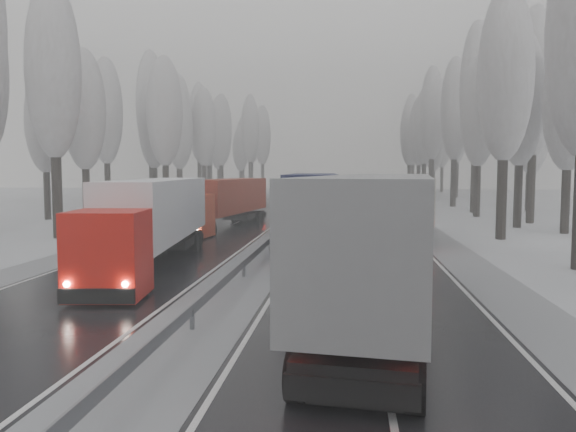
% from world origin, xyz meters
% --- Properties ---
extents(ground, '(260.00, 260.00, 0.00)m').
position_xyz_m(ground, '(0.00, 0.00, 0.00)').
color(ground, white).
rests_on(ground, ground).
extents(carriageway_right, '(7.50, 200.00, 0.03)m').
position_xyz_m(carriageway_right, '(5.25, 30.00, 0.01)').
color(carriageway_right, black).
rests_on(carriageway_right, ground).
extents(carriageway_left, '(7.50, 200.00, 0.03)m').
position_xyz_m(carriageway_left, '(-5.25, 30.00, 0.01)').
color(carriageway_left, black).
rests_on(carriageway_left, ground).
extents(median_slush, '(3.00, 200.00, 0.04)m').
position_xyz_m(median_slush, '(0.00, 30.00, 0.02)').
color(median_slush, gray).
rests_on(median_slush, ground).
extents(shoulder_right, '(2.40, 200.00, 0.04)m').
position_xyz_m(shoulder_right, '(10.20, 30.00, 0.02)').
color(shoulder_right, gray).
rests_on(shoulder_right, ground).
extents(shoulder_left, '(2.40, 200.00, 0.04)m').
position_xyz_m(shoulder_left, '(-10.20, 30.00, 0.02)').
color(shoulder_left, gray).
rests_on(shoulder_left, ground).
extents(median_guardrail, '(0.12, 200.00, 0.76)m').
position_xyz_m(median_guardrail, '(0.00, 29.99, 0.60)').
color(median_guardrail, slate).
rests_on(median_guardrail, ground).
extents(tree_18, '(3.60, 3.60, 16.58)m').
position_xyz_m(tree_18, '(14.51, 27.03, 10.70)').
color(tree_18, black).
rests_on(tree_18, ground).
extents(tree_19, '(3.60, 3.60, 14.57)m').
position_xyz_m(tree_19, '(20.02, 31.03, 9.42)').
color(tree_19, black).
rests_on(tree_19, ground).
extents(tree_20, '(3.60, 3.60, 15.71)m').
position_xyz_m(tree_20, '(17.90, 35.17, 10.14)').
color(tree_20, black).
rests_on(tree_20, ground).
extents(tree_21, '(3.60, 3.60, 18.62)m').
position_xyz_m(tree_21, '(20.12, 39.17, 12.00)').
color(tree_21, black).
rests_on(tree_21, ground).
extents(tree_22, '(3.60, 3.60, 15.86)m').
position_xyz_m(tree_22, '(17.02, 45.60, 10.24)').
color(tree_22, black).
rests_on(tree_22, ground).
extents(tree_23, '(3.60, 3.60, 13.55)m').
position_xyz_m(tree_23, '(23.31, 49.60, 8.77)').
color(tree_23, black).
rests_on(tree_23, ground).
extents(tree_24, '(3.60, 3.60, 20.49)m').
position_xyz_m(tree_24, '(17.90, 51.02, 13.19)').
color(tree_24, black).
rests_on(tree_24, ground).
extents(tree_25, '(3.60, 3.60, 19.44)m').
position_xyz_m(tree_25, '(24.81, 55.02, 12.52)').
color(tree_25, black).
rests_on(tree_25, ground).
extents(tree_26, '(3.60, 3.60, 18.78)m').
position_xyz_m(tree_26, '(17.56, 61.27, 12.10)').
color(tree_26, black).
rests_on(tree_26, ground).
extents(tree_27, '(3.60, 3.60, 17.62)m').
position_xyz_m(tree_27, '(24.72, 65.27, 11.36)').
color(tree_27, black).
rests_on(tree_27, ground).
extents(tree_28, '(3.60, 3.60, 19.62)m').
position_xyz_m(tree_28, '(16.34, 71.95, 12.64)').
color(tree_28, black).
rests_on(tree_28, ground).
extents(tree_29, '(3.60, 3.60, 18.11)m').
position_xyz_m(tree_29, '(23.71, 75.95, 11.67)').
color(tree_29, black).
rests_on(tree_29, ground).
extents(tree_30, '(3.60, 3.60, 17.86)m').
position_xyz_m(tree_30, '(16.56, 81.70, 11.52)').
color(tree_30, black).
rests_on(tree_30, ground).
extents(tree_31, '(3.60, 3.60, 18.58)m').
position_xyz_m(tree_31, '(22.48, 85.70, 11.97)').
color(tree_31, black).
rests_on(tree_31, ground).
extents(tree_32, '(3.60, 3.60, 17.33)m').
position_xyz_m(tree_32, '(16.63, 89.21, 11.18)').
color(tree_32, black).
rests_on(tree_32, ground).
extents(tree_33, '(3.60, 3.60, 14.33)m').
position_xyz_m(tree_33, '(19.77, 93.21, 9.26)').
color(tree_33, black).
rests_on(tree_33, ground).
extents(tree_34, '(3.60, 3.60, 17.63)m').
position_xyz_m(tree_34, '(15.73, 96.32, 11.37)').
color(tree_34, black).
rests_on(tree_34, ground).
extents(tree_35, '(3.60, 3.60, 18.25)m').
position_xyz_m(tree_35, '(24.94, 100.32, 11.77)').
color(tree_35, black).
rests_on(tree_35, ground).
extents(tree_36, '(3.60, 3.60, 20.23)m').
position_xyz_m(tree_36, '(17.04, 106.16, 13.02)').
color(tree_36, black).
rests_on(tree_36, ground).
extents(tree_37, '(3.60, 3.60, 16.37)m').
position_xyz_m(tree_37, '(24.02, 110.16, 10.56)').
color(tree_37, black).
rests_on(tree_37, ground).
extents(tree_38, '(3.60, 3.60, 17.97)m').
position_xyz_m(tree_38, '(18.73, 116.73, 11.59)').
color(tree_38, black).
rests_on(tree_38, ground).
extents(tree_39, '(3.60, 3.60, 16.19)m').
position_xyz_m(tree_39, '(21.55, 120.73, 10.45)').
color(tree_39, black).
rests_on(tree_39, ground).
extents(tree_58, '(3.60, 3.60, 17.21)m').
position_xyz_m(tree_58, '(-15.13, 24.57, 11.10)').
color(tree_58, black).
rests_on(tree_58, ground).
extents(tree_60, '(3.60, 3.60, 14.84)m').
position_xyz_m(tree_60, '(-17.75, 34.20, 9.59)').
color(tree_60, black).
rests_on(tree_60, ground).
extents(tree_61, '(3.60, 3.60, 13.95)m').
position_xyz_m(tree_61, '(-23.52, 38.20, 9.02)').
color(tree_61, black).
rests_on(tree_61, ground).
extents(tree_62, '(3.60, 3.60, 16.04)m').
position_xyz_m(tree_62, '(-13.94, 43.73, 10.36)').
color(tree_62, black).
rests_on(tree_62, ground).
extents(tree_63, '(3.60, 3.60, 16.88)m').
position_xyz_m(tree_63, '(-21.85, 47.73, 10.89)').
color(tree_63, black).
rests_on(tree_63, ground).
extents(tree_64, '(3.60, 3.60, 15.42)m').
position_xyz_m(tree_64, '(-18.26, 52.71, 9.96)').
color(tree_64, black).
rests_on(tree_64, ground).
extents(tree_65, '(3.60, 3.60, 19.48)m').
position_xyz_m(tree_65, '(-20.05, 56.71, 12.55)').
color(tree_65, black).
rests_on(tree_65, ground).
extents(tree_66, '(3.60, 3.60, 15.23)m').
position_xyz_m(tree_66, '(-18.16, 62.35, 9.84)').
color(tree_66, black).
rests_on(tree_66, ground).
extents(tree_67, '(3.60, 3.60, 17.09)m').
position_xyz_m(tree_67, '(-19.54, 66.35, 11.03)').
color(tree_67, black).
rests_on(tree_67, ground).
extents(tree_68, '(3.60, 3.60, 16.65)m').
position_xyz_m(tree_68, '(-16.58, 69.11, 10.75)').
color(tree_68, black).
rests_on(tree_68, ground).
extents(tree_69, '(3.60, 3.60, 19.35)m').
position_xyz_m(tree_69, '(-21.42, 73.11, 12.46)').
color(tree_69, black).
rests_on(tree_69, ground).
extents(tree_70, '(3.60, 3.60, 17.09)m').
position_xyz_m(tree_70, '(-16.33, 79.19, 11.03)').
color(tree_70, black).
rests_on(tree_70, ground).
extents(tree_71, '(3.60, 3.60, 19.61)m').
position_xyz_m(tree_71, '(-21.09, 83.19, 12.63)').
color(tree_71, black).
rests_on(tree_71, ground).
extents(tree_72, '(3.60, 3.60, 15.11)m').
position_xyz_m(tree_72, '(-18.93, 88.54, 9.76)').
color(tree_72, black).
rests_on(tree_72, ground).
extents(tree_73, '(3.60, 3.60, 17.22)m').
position_xyz_m(tree_73, '(-21.82, 92.54, 11.11)').
color(tree_73, black).
rests_on(tree_73, ground).
extents(tree_74, '(3.60, 3.60, 19.68)m').
position_xyz_m(tree_74, '(-15.07, 99.33, 12.67)').
color(tree_74, black).
rests_on(tree_74, ground).
extents(tree_75, '(3.60, 3.60, 18.60)m').
position_xyz_m(tree_75, '(-24.20, 103.33, 11.99)').
color(tree_75, black).
rests_on(tree_75, ground).
extents(tree_76, '(3.60, 3.60, 18.55)m').
position_xyz_m(tree_76, '(-14.05, 108.72, 11.95)').
color(tree_76, black).
rests_on(tree_76, ground).
extents(tree_77, '(3.60, 3.60, 14.32)m').
position_xyz_m(tree_77, '(-19.66, 112.72, 9.26)').
color(tree_77, black).
rests_on(tree_77, ground).
extents(tree_78, '(3.60, 3.60, 19.55)m').
position_xyz_m(tree_78, '(-17.56, 115.31, 12.59)').
color(tree_78, black).
rests_on(tree_78, ground).
extents(tree_79, '(3.60, 3.60, 17.07)m').
position_xyz_m(tree_79, '(-20.33, 119.31, 11.01)').
color(tree_79, black).
rests_on(tree_79, ground).
extents(truck_grey_tarp, '(4.86, 17.41, 4.43)m').
position_xyz_m(truck_grey_tarp, '(5.45, 6.11, 2.58)').
color(truck_grey_tarp, '#515156').
rests_on(truck_grey_tarp, ground).
extents(truck_blue_box, '(3.38, 17.10, 4.36)m').
position_xyz_m(truck_blue_box, '(2.30, 22.48, 2.55)').
color(truck_blue_box, navy).
rests_on(truck_blue_box, ground).
extents(truck_cream_box, '(3.50, 16.24, 4.14)m').
position_xyz_m(truck_cream_box, '(7.65, 29.12, 2.41)').
color(truck_cream_box, '#A29B8F').
rests_on(truck_cream_box, ground).
extents(box_truck_distant, '(2.58, 7.43, 2.74)m').
position_xyz_m(box_truck_distant, '(5.17, 86.76, 1.40)').
color(box_truck_distant, '#B9BBC1').
rests_on(box_truck_distant, ground).
extents(truck_red_white, '(4.25, 16.25, 4.13)m').
position_xyz_m(truck_red_white, '(-4.65, 14.00, 2.41)').
color(truck_red_white, red).
rests_on(truck_red_white, ground).
extents(truck_red_red, '(4.28, 15.26, 3.88)m').
position_xyz_m(truck_red_red, '(-5.13, 31.81, 2.26)').
color(truck_red_red, '#AC2509').
rests_on(truck_red_red, ground).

